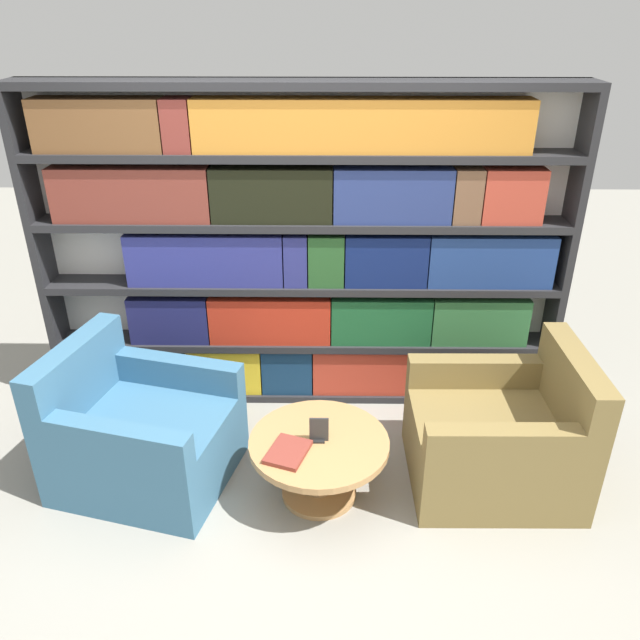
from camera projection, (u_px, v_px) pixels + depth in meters
The scene contains 7 objects.
ground_plane at pixel (295, 539), 3.34m from camera, with size 14.00×14.00×0.00m, color gray.
bookshelf at pixel (307, 254), 4.12m from camera, with size 3.48×0.30×2.17m.
armchair_left at pixel (141, 435), 3.67m from camera, with size 1.12×1.03×0.85m.
armchair_right at pixel (500, 438), 3.64m from camera, with size 0.95×0.83×0.85m.
coffee_table at pixel (319, 456), 3.52m from camera, with size 0.79×0.79×0.39m.
table_sign at pixel (319, 431), 3.44m from camera, with size 0.11×0.06×0.15m.
stray_book at pixel (288, 452), 3.36m from camera, with size 0.27×0.30×0.03m.
Camera 1 is at (0.16, -2.43, 2.57)m, focal length 35.00 mm.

